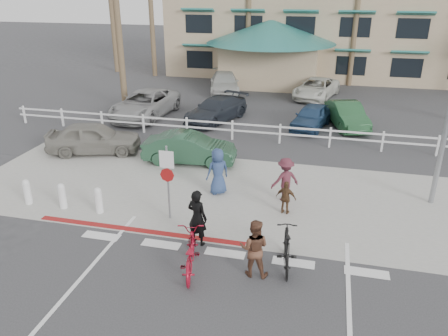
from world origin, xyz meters
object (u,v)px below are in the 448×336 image
(car_red_compact, at_px, (94,138))
(car_white_sedan, at_px, (189,148))
(sign_post, at_px, (168,179))
(bike_red, at_px, (190,253))
(bike_black, at_px, (287,248))

(car_red_compact, bearing_deg, car_white_sedan, -108.43)
(sign_post, height_order, bike_red, sign_post)
(bike_red, distance_m, car_white_sedan, 7.88)
(sign_post, bearing_deg, bike_red, -59.22)
(bike_red, bearing_deg, bike_black, -176.24)
(sign_post, height_order, car_white_sedan, sign_post)
(car_red_compact, bearing_deg, bike_red, -154.02)
(sign_post, relative_size, bike_red, 1.38)
(bike_red, relative_size, car_red_compact, 0.50)
(bike_red, distance_m, bike_black, 2.67)
(bike_black, distance_m, car_white_sedan, 8.35)
(bike_red, relative_size, car_white_sedan, 0.52)
(car_white_sedan, bearing_deg, sign_post, -174.64)
(bike_black, relative_size, car_white_sedan, 0.48)
(sign_post, height_order, bike_black, sign_post)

